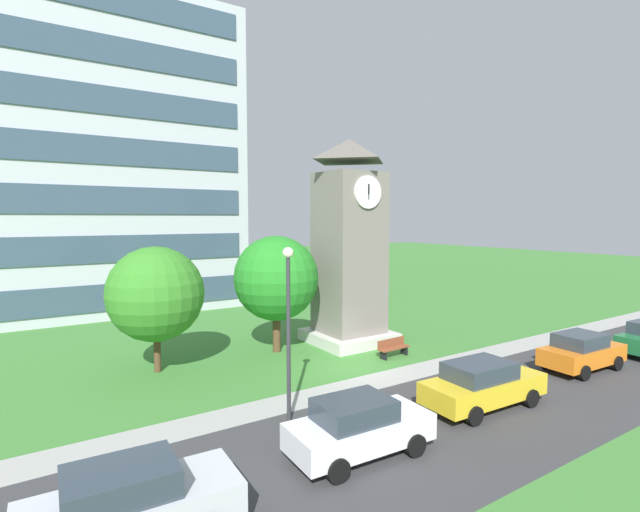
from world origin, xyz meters
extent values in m
plane|color=#3D7A33|center=(0.00, 0.00, 0.00)|extent=(160.00, 160.00, 0.00)
cube|color=#38383A|center=(0.00, -6.52, 0.00)|extent=(120.00, 7.20, 0.01)
cube|color=#9E9E99|center=(0.00, -2.12, 0.00)|extent=(120.00, 1.60, 0.01)
cube|color=#B7BCC6|center=(-8.04, 24.09, 11.20)|extent=(20.68, 15.46, 22.40)
cube|color=#384C60|center=(-8.04, 16.31, 1.60)|extent=(19.03, 0.10, 1.80)
cube|color=#384C60|center=(-8.04, 16.31, 4.80)|extent=(19.03, 0.10, 1.80)
cube|color=#384C60|center=(-8.04, 16.31, 8.00)|extent=(19.03, 0.10, 1.80)
cube|color=#384C60|center=(-8.04, 16.31, 11.20)|extent=(19.03, 0.10, 1.80)
cube|color=#384C60|center=(-8.04, 16.31, 14.40)|extent=(19.03, 0.10, 1.80)
cube|color=#384C60|center=(-8.04, 16.31, 17.60)|extent=(19.03, 0.10, 1.80)
cube|color=slate|center=(2.48, 3.52, 4.63)|extent=(3.07, 3.07, 9.27)
cube|color=beige|center=(2.48, 3.52, 0.30)|extent=(4.14, 4.14, 0.60)
pyramid|color=#5D5751|center=(2.48, 3.52, 10.46)|extent=(3.37, 3.37, 1.19)
cylinder|color=white|center=(2.48, 1.93, 8.16)|extent=(1.69, 0.12, 1.69)
cylinder|color=white|center=(4.07, 3.52, 8.16)|extent=(0.12, 1.69, 1.69)
cube|color=black|center=(2.48, 1.86, 8.31)|extent=(0.08, 0.04, 0.51)
cube|color=black|center=(2.48, 1.85, 8.16)|extent=(0.03, 0.06, 0.76)
cube|color=brown|center=(2.67, 0.02, 0.45)|extent=(1.83, 0.60, 0.06)
cube|color=brown|center=(2.66, 0.24, 0.68)|extent=(1.80, 0.17, 0.40)
cube|color=black|center=(1.95, -0.03, 0.23)|extent=(0.11, 0.44, 0.45)
cube|color=black|center=(3.39, 0.07, 0.23)|extent=(0.11, 0.44, 0.45)
cylinder|color=#333338|center=(-5.27, -3.59, 2.77)|extent=(0.14, 0.14, 5.53)
sphere|color=#F2EFCC|center=(-5.27, -3.59, 5.71)|extent=(0.36, 0.36, 0.36)
cylinder|color=#513823|center=(-1.74, 4.02, 1.14)|extent=(0.40, 0.40, 2.29)
sphere|color=#237F22|center=(-1.74, 4.02, 3.79)|extent=(4.30, 4.30, 4.30)
cylinder|color=#513823|center=(-7.66, 4.11, 1.02)|extent=(0.30, 0.30, 2.04)
sphere|color=#347F25|center=(-7.66, 4.11, 3.51)|extent=(4.20, 4.20, 4.20)
cube|color=silver|center=(-10.83, -6.84, 0.71)|extent=(4.53, 1.97, 0.76)
cube|color=#2D3842|center=(-11.06, -6.83, 1.39)|extent=(2.29, 1.66, 0.60)
cylinder|color=black|center=(-9.42, -6.03, 0.33)|extent=(0.67, 0.25, 0.66)
cube|color=silver|center=(-4.59, -6.59, 0.71)|extent=(4.33, 1.98, 0.76)
cube|color=#2D3842|center=(-4.80, -6.58, 1.39)|extent=(2.19, 1.67, 0.60)
cylinder|color=black|center=(-3.23, -5.77, 0.33)|extent=(0.67, 0.25, 0.66)
cylinder|color=black|center=(-3.31, -7.52, 0.33)|extent=(0.67, 0.25, 0.66)
cylinder|color=black|center=(-5.87, -5.65, 0.33)|extent=(0.67, 0.25, 0.66)
cylinder|color=black|center=(-5.94, -7.41, 0.33)|extent=(0.67, 0.25, 0.66)
cube|color=gold|center=(1.28, -6.30, 0.71)|extent=(4.85, 2.03, 0.76)
cube|color=#2D3842|center=(1.04, -6.29, 1.39)|extent=(2.45, 1.71, 0.60)
cylinder|color=black|center=(2.79, -5.47, 0.33)|extent=(0.67, 0.25, 0.66)
cylinder|color=black|center=(2.72, -7.26, 0.33)|extent=(0.67, 0.25, 0.66)
cylinder|color=black|center=(-0.16, -5.35, 0.33)|extent=(0.67, 0.25, 0.66)
cylinder|color=black|center=(-0.24, -7.13, 0.33)|extent=(0.67, 0.25, 0.66)
cube|color=orange|center=(8.45, -6.05, 0.71)|extent=(4.23, 1.93, 0.76)
cube|color=#2D3842|center=(8.24, -6.04, 1.39)|extent=(2.14, 1.63, 0.60)
cylinder|color=black|center=(9.78, -5.24, 0.33)|extent=(0.67, 0.25, 0.66)
cylinder|color=black|center=(9.70, -6.96, 0.33)|extent=(0.67, 0.25, 0.66)
cylinder|color=black|center=(7.20, -5.13, 0.33)|extent=(0.67, 0.25, 0.66)
cylinder|color=black|center=(7.13, -6.85, 0.33)|extent=(0.67, 0.25, 0.66)
cylinder|color=black|center=(12.62, -5.87, 0.33)|extent=(0.67, 0.25, 0.66)
camera|label=1|loc=(-12.59, -16.81, 6.84)|focal=26.10mm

